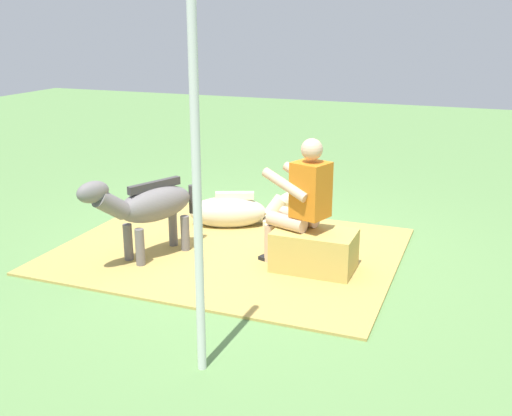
{
  "coord_description": "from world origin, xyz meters",
  "views": [
    {
      "loc": [
        -2.27,
        5.49,
        2.32
      ],
      "look_at": [
        -0.22,
        0.21,
        0.55
      ],
      "focal_mm": 42.77,
      "sensor_mm": 36.0,
      "label": 1
    }
  ],
  "objects_px": {
    "hay_bale": "(314,251)",
    "pony_lying": "(237,211)",
    "pony_standing": "(148,206)",
    "tent_pole_left": "(197,193)",
    "person_seated": "(301,199)"
  },
  "relations": [
    {
      "from": "hay_bale",
      "to": "pony_standing",
      "type": "bearing_deg",
      "value": 10.38
    },
    {
      "from": "person_seated",
      "to": "pony_standing",
      "type": "distance_m",
      "value": 1.5
    },
    {
      "from": "hay_bale",
      "to": "pony_lying",
      "type": "bearing_deg",
      "value": -37.92
    },
    {
      "from": "hay_bale",
      "to": "tent_pole_left",
      "type": "height_order",
      "value": "tent_pole_left"
    },
    {
      "from": "tent_pole_left",
      "to": "pony_lying",
      "type": "bearing_deg",
      "value": -71.65
    },
    {
      "from": "hay_bale",
      "to": "pony_standing",
      "type": "height_order",
      "value": "pony_standing"
    },
    {
      "from": "person_seated",
      "to": "tent_pole_left",
      "type": "height_order",
      "value": "tent_pole_left"
    },
    {
      "from": "pony_standing",
      "to": "tent_pole_left",
      "type": "distance_m",
      "value": 2.23
    },
    {
      "from": "pony_standing",
      "to": "pony_lying",
      "type": "xyz_separation_m",
      "value": [
        -0.42,
        -1.23,
        -0.37
      ]
    },
    {
      "from": "person_seated",
      "to": "tent_pole_left",
      "type": "bearing_deg",
      "value": 87.14
    },
    {
      "from": "pony_standing",
      "to": "tent_pole_left",
      "type": "height_order",
      "value": "tent_pole_left"
    },
    {
      "from": "pony_lying",
      "to": "tent_pole_left",
      "type": "height_order",
      "value": "tent_pole_left"
    },
    {
      "from": "hay_bale",
      "to": "pony_standing",
      "type": "relative_size",
      "value": 0.6
    },
    {
      "from": "pony_lying",
      "to": "tent_pole_left",
      "type": "relative_size",
      "value": 0.53
    },
    {
      "from": "pony_standing",
      "to": "pony_lying",
      "type": "relative_size",
      "value": 0.95
    }
  ]
}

